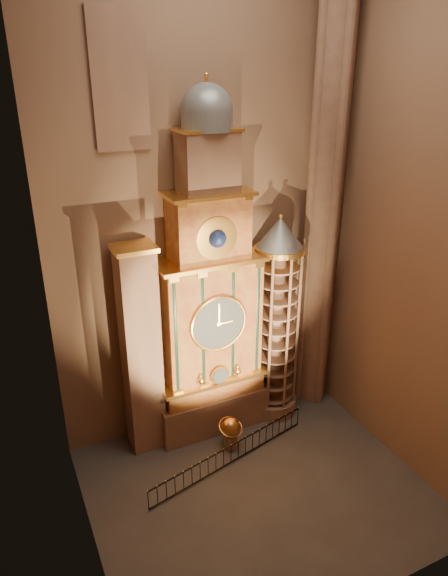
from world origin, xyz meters
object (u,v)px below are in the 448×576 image
portrait_tower (141,352)px  iron_railing (231,454)px  celestial_globe (231,431)px  astronomical_clock (210,307)px  stair_turret (276,322)px

portrait_tower → iron_railing: (3.05, -3.09, -4.59)m
portrait_tower → celestial_globe: 5.81m
celestial_globe → iron_railing: bearing=-115.0°
astronomical_clock → iron_railing: (-0.35, -3.07, -6.12)m
portrait_tower → iron_railing: bearing=-45.3°
astronomical_clock → iron_railing: astronomical_clock is taller
astronomical_clock → celestial_globe: bearing=-86.9°
astronomical_clock → stair_turret: 3.78m
stair_turret → astronomical_clock: bearing=175.7°
portrait_tower → astronomical_clock: bearing=-0.3°
celestial_globe → stair_turret: bearing=28.2°
astronomical_clock → stair_turret: astronomical_clock is taller
astronomical_clock → portrait_tower: size_ratio=1.64×
stair_turret → celestial_globe: 5.72m
astronomical_clock → celestial_globe: 6.02m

